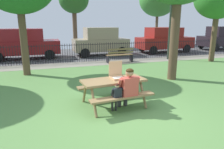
{
  "coord_description": "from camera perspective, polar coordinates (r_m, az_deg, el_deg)",
  "views": [
    {
      "loc": [
        -1.98,
        -4.54,
        2.36
      ],
      "look_at": [
        -0.05,
        1.54,
        0.75
      ],
      "focal_mm": 33.55,
      "sensor_mm": 36.0,
      "label": 1
    }
  ],
  "objects": [
    {
      "name": "iron_fence_streetside",
      "position": [
        12.77,
        -8.59,
        5.95
      ],
      "size": [
        23.85,
        0.03,
        1.12
      ],
      "color": "black",
      "rests_on": "ground"
    },
    {
      "name": "adult_at_table",
      "position": [
        5.62,
        4.34,
        -3.51
      ],
      "size": [
        0.63,
        0.62,
        1.19
      ],
      "color": "#383838",
      "rests_on": "ground"
    },
    {
      "name": "child_at_table",
      "position": [
        5.49,
        1.19,
        -5.58
      ],
      "size": [
        0.32,
        0.32,
        0.82
      ],
      "color": "#252525",
      "rests_on": "ground"
    },
    {
      "name": "parked_car_right",
      "position": [
        15.26,
        -3.14,
        9.06
      ],
      "size": [
        3.94,
        1.91,
        1.98
      ],
      "color": "#9C8A6A",
      "rests_on": "ground"
    },
    {
      "name": "parked_car_center",
      "position": [
        14.83,
        -22.91,
        7.81
      ],
      "size": [
        4.44,
        1.99,
        1.94
      ],
      "color": "maroon",
      "rests_on": "ground"
    },
    {
      "name": "parked_car_end",
      "position": [
        20.86,
        27.69,
        8.85
      ],
      "size": [
        3.91,
        1.84,
        1.98
      ],
      "color": "black",
      "rests_on": "ground"
    },
    {
      "name": "ground",
      "position": [
        7.21,
        -0.67,
        -5.03
      ],
      "size": [
        28.0,
        11.95,
        0.02
      ],
      "primitive_type": "cube",
      "color": "#5B8A47"
    },
    {
      "name": "street_asphalt",
      "position": [
        16.02,
        -10.39,
        5.43
      ],
      "size": [
        28.0,
        6.46,
        0.01
      ],
      "primitive_type": "cube",
      "color": "#515154"
    },
    {
      "name": "picnic_table_foreground",
      "position": [
        5.98,
        0.43,
        -2.96
      ],
      "size": [
        1.94,
        1.66,
        0.79
      ],
      "color": "olive",
      "rests_on": "ground"
    },
    {
      "name": "cobblestone_walkway",
      "position": [
        12.18,
        -7.96,
        2.83
      ],
      "size": [
        28.0,
        1.4,
        0.01
      ],
      "primitive_type": "cube",
      "color": "gray"
    },
    {
      "name": "pizza_box_open",
      "position": [
        6.09,
        1.45,
        0.13
      ],
      "size": [
        0.45,
        0.48,
        0.48
      ],
      "color": "tan",
      "rests_on": "picnic_table_foreground"
    },
    {
      "name": "lamp_post_walkway",
      "position": [
        13.91,
        15.58,
        14.13
      ],
      "size": [
        0.28,
        0.28,
        4.05
      ],
      "color": "#2D382D",
      "rests_on": "ground"
    },
    {
      "name": "park_bench_center",
      "position": [
        12.53,
        2.18,
        5.22
      ],
      "size": [
        1.61,
        0.52,
        0.85
      ],
      "color": "olive",
      "rests_on": "ground"
    },
    {
      "name": "parked_car_far_right",
      "position": [
        17.32,
        14.06,
        9.25
      ],
      "size": [
        4.45,
        2.02,
        1.94
      ],
      "color": "maroon",
      "rests_on": "ground"
    },
    {
      "name": "far_tree_midleft",
      "position": [
        20.76,
        -10.37,
        19.25
      ],
      "size": [
        2.75,
        2.75,
        5.6
      ],
      "color": "brown",
      "rests_on": "ground"
    }
  ]
}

